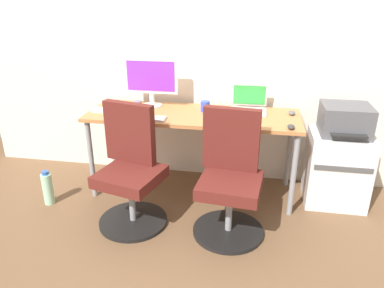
{
  "coord_description": "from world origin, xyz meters",
  "views": [
    {
      "loc": [
        0.52,
        -2.95,
        1.71
      ],
      "look_at": [
        0.0,
        -0.05,
        0.48
      ],
      "focal_mm": 34.34,
      "sensor_mm": 36.0,
      "label": 1
    }
  ],
  "objects_px": {
    "water_bottle_on_floor": "(48,188)",
    "desktop_monitor": "(151,79)",
    "office_chair_left": "(131,172)",
    "office_chair_right": "(230,180)",
    "coffee_mug": "(205,106)",
    "open_laptop": "(249,105)",
    "printer": "(345,120)",
    "side_cabinet": "(337,169)"
  },
  "relations": [
    {
      "from": "office_chair_left",
      "to": "printer",
      "type": "xyz_separation_m",
      "value": [
        1.64,
        0.56,
        0.33
      ]
    },
    {
      "from": "printer",
      "to": "desktop_monitor",
      "type": "height_order",
      "value": "desktop_monitor"
    },
    {
      "from": "water_bottle_on_floor",
      "to": "coffee_mug",
      "type": "distance_m",
      "value": 1.53
    },
    {
      "from": "office_chair_right",
      "to": "side_cabinet",
      "type": "relative_size",
      "value": 1.47
    },
    {
      "from": "printer",
      "to": "coffee_mug",
      "type": "distance_m",
      "value": 1.15
    },
    {
      "from": "side_cabinet",
      "to": "desktop_monitor",
      "type": "bearing_deg",
      "value": 175.15
    },
    {
      "from": "office_chair_right",
      "to": "open_laptop",
      "type": "relative_size",
      "value": 3.03
    },
    {
      "from": "office_chair_left",
      "to": "office_chair_right",
      "type": "xyz_separation_m",
      "value": [
        0.77,
        0.0,
        0.0
      ]
    },
    {
      "from": "printer",
      "to": "coffee_mug",
      "type": "relative_size",
      "value": 4.35
    },
    {
      "from": "office_chair_left",
      "to": "office_chair_right",
      "type": "distance_m",
      "value": 0.77
    },
    {
      "from": "water_bottle_on_floor",
      "to": "office_chair_right",
      "type": "bearing_deg",
      "value": -3.29
    },
    {
      "from": "office_chair_left",
      "to": "open_laptop",
      "type": "bearing_deg",
      "value": 39.66
    },
    {
      "from": "office_chair_left",
      "to": "coffee_mug",
      "type": "xyz_separation_m",
      "value": [
        0.49,
        0.62,
        0.37
      ]
    },
    {
      "from": "office_chair_right",
      "to": "coffee_mug",
      "type": "distance_m",
      "value": 0.77
    },
    {
      "from": "side_cabinet",
      "to": "printer",
      "type": "relative_size",
      "value": 1.59
    },
    {
      "from": "office_chair_left",
      "to": "water_bottle_on_floor",
      "type": "bearing_deg",
      "value": 173.43
    },
    {
      "from": "water_bottle_on_floor",
      "to": "open_laptop",
      "type": "relative_size",
      "value": 1.0
    },
    {
      "from": "water_bottle_on_floor",
      "to": "coffee_mug",
      "type": "height_order",
      "value": "coffee_mug"
    },
    {
      "from": "water_bottle_on_floor",
      "to": "open_laptop",
      "type": "height_order",
      "value": "open_laptop"
    },
    {
      "from": "office_chair_right",
      "to": "printer",
      "type": "distance_m",
      "value": 1.08
    },
    {
      "from": "printer",
      "to": "open_laptop",
      "type": "xyz_separation_m",
      "value": [
        -0.78,
        0.15,
        0.04
      ]
    },
    {
      "from": "water_bottle_on_floor",
      "to": "desktop_monitor",
      "type": "xyz_separation_m",
      "value": [
        0.79,
        0.61,
        0.85
      ]
    },
    {
      "from": "office_chair_right",
      "to": "printer",
      "type": "bearing_deg",
      "value": 32.68
    },
    {
      "from": "office_chair_right",
      "to": "coffee_mug",
      "type": "bearing_deg",
      "value": 114.33
    },
    {
      "from": "office_chair_right",
      "to": "open_laptop",
      "type": "height_order",
      "value": "open_laptop"
    },
    {
      "from": "desktop_monitor",
      "to": "open_laptop",
      "type": "xyz_separation_m",
      "value": [
        0.87,
        0.01,
        -0.19
      ]
    },
    {
      "from": "printer",
      "to": "open_laptop",
      "type": "height_order",
      "value": "open_laptop"
    },
    {
      "from": "office_chair_left",
      "to": "side_cabinet",
      "type": "distance_m",
      "value": 1.73
    },
    {
      "from": "office_chair_left",
      "to": "printer",
      "type": "distance_m",
      "value": 1.76
    },
    {
      "from": "office_chair_left",
      "to": "water_bottle_on_floor",
      "type": "height_order",
      "value": "office_chair_left"
    },
    {
      "from": "coffee_mug",
      "to": "printer",
      "type": "bearing_deg",
      "value": -3.14
    },
    {
      "from": "side_cabinet",
      "to": "coffee_mug",
      "type": "xyz_separation_m",
      "value": [
        -1.15,
        0.06,
        0.47
      ]
    },
    {
      "from": "office_chair_left",
      "to": "desktop_monitor",
      "type": "distance_m",
      "value": 0.9
    },
    {
      "from": "side_cabinet",
      "to": "open_laptop",
      "type": "height_order",
      "value": "open_laptop"
    },
    {
      "from": "open_laptop",
      "to": "printer",
      "type": "bearing_deg",
      "value": -11.09
    },
    {
      "from": "printer",
      "to": "water_bottle_on_floor",
      "type": "xyz_separation_m",
      "value": [
        -2.43,
        -0.47,
        -0.61
      ]
    },
    {
      "from": "desktop_monitor",
      "to": "water_bottle_on_floor",
      "type": "bearing_deg",
      "value": -142.29
    },
    {
      "from": "printer",
      "to": "desktop_monitor",
      "type": "relative_size",
      "value": 0.83
    },
    {
      "from": "office_chair_left",
      "to": "water_bottle_on_floor",
      "type": "distance_m",
      "value": 0.85
    },
    {
      "from": "office_chair_right",
      "to": "water_bottle_on_floor",
      "type": "xyz_separation_m",
      "value": [
        -1.57,
        0.09,
        -0.28
      ]
    },
    {
      "from": "side_cabinet",
      "to": "printer",
      "type": "bearing_deg",
      "value": -90.0
    },
    {
      "from": "office_chair_left",
      "to": "open_laptop",
      "type": "relative_size",
      "value": 3.03
    }
  ]
}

